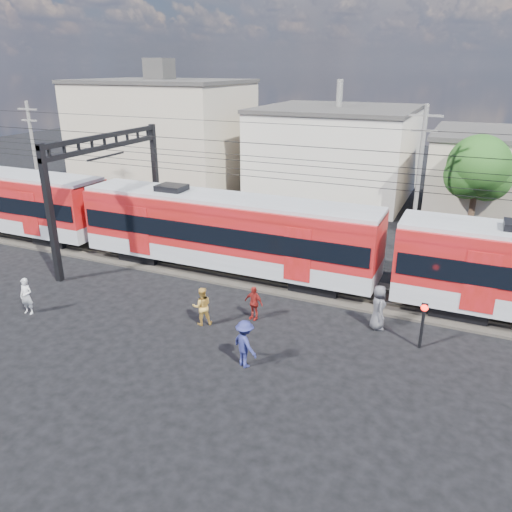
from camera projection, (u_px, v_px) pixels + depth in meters
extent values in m
plane|color=black|center=(193.00, 357.00, 19.06)|extent=(120.00, 120.00, 0.00)
cube|color=#2D2823|center=(272.00, 279.00, 25.86)|extent=(70.00, 3.40, 0.12)
cube|color=#59544C|center=(266.00, 282.00, 25.18)|extent=(70.00, 0.12, 0.12)
cube|color=#59544C|center=(277.00, 272.00, 26.46)|extent=(70.00, 0.12, 0.12)
cube|color=black|center=(60.00, 237.00, 31.17)|extent=(2.40, 2.20, 0.70)
cube|color=black|center=(148.00, 252.00, 28.69)|extent=(2.40, 2.20, 0.70)
cube|color=black|center=(318.00, 282.00, 24.81)|extent=(2.40, 2.20, 0.70)
cube|color=#97999E|center=(226.00, 252.00, 26.46)|extent=(16.00, 3.00, 0.90)
cube|color=maroon|center=(226.00, 222.00, 25.87)|extent=(16.00, 3.00, 2.40)
cube|color=black|center=(226.00, 227.00, 25.96)|extent=(15.68, 3.08, 0.95)
cube|color=#97999E|center=(225.00, 199.00, 25.42)|extent=(16.00, 2.60, 0.25)
cube|color=black|center=(459.00, 306.00, 22.32)|extent=(2.40, 2.20, 0.70)
cube|color=black|center=(50.00, 215.00, 24.58)|extent=(0.30, 0.30, 7.00)
cube|color=black|center=(156.00, 180.00, 32.26)|extent=(0.30, 0.30, 7.00)
cube|color=black|center=(104.00, 136.00, 27.24)|extent=(0.25, 9.30, 0.25)
cube|color=black|center=(105.00, 147.00, 27.45)|extent=(0.25, 9.30, 0.25)
cylinder|color=black|center=(267.00, 178.00, 23.32)|extent=(70.00, 0.03, 0.03)
cylinder|color=black|center=(278.00, 172.00, 24.51)|extent=(70.00, 0.03, 0.03)
cylinder|color=black|center=(267.00, 163.00, 23.07)|extent=(70.00, 0.03, 0.03)
cylinder|color=black|center=(279.00, 158.00, 24.26)|extent=(70.00, 0.03, 0.03)
cylinder|color=black|center=(241.00, 142.00, 20.21)|extent=(70.00, 0.03, 0.03)
cylinder|color=black|center=(298.00, 125.00, 26.19)|extent=(70.00, 0.03, 0.03)
cube|color=#BCA88F|center=(164.00, 136.00, 44.37)|extent=(14.00, 10.00, 9.00)
cube|color=#3F3D3A|center=(160.00, 81.00, 42.71)|extent=(14.28, 10.20, 0.30)
cube|color=beige|center=(336.00, 154.00, 41.61)|extent=(12.00, 12.00, 7.00)
cube|color=#3F3D3A|center=(339.00, 109.00, 40.30)|extent=(12.24, 12.24, 0.30)
cylinder|color=slate|center=(418.00, 182.00, 28.07)|extent=(0.24, 0.24, 8.50)
cube|color=slate|center=(426.00, 115.00, 26.76)|extent=(1.80, 0.12, 0.12)
cube|color=slate|center=(424.00, 131.00, 27.05)|extent=(1.40, 0.12, 0.12)
cylinder|color=slate|center=(35.00, 156.00, 37.91)|extent=(0.24, 0.24, 8.00)
cube|color=slate|center=(27.00, 109.00, 36.69)|extent=(1.80, 0.12, 0.12)
cube|color=slate|center=(29.00, 120.00, 36.98)|extent=(1.40, 0.12, 0.12)
cylinder|color=#382619|center=(471.00, 214.00, 30.31)|extent=(0.36, 0.36, 3.92)
sphere|color=#1C4B15|center=(479.00, 166.00, 29.26)|extent=(3.64, 3.64, 3.64)
sphere|color=#1C4B15|center=(488.00, 178.00, 29.54)|extent=(2.80, 2.80, 2.80)
imported|color=silver|center=(26.00, 296.00, 22.11)|extent=(0.65, 0.46, 1.68)
imported|color=gold|center=(202.00, 306.00, 21.17)|extent=(1.05, 1.01, 1.71)
imported|color=navy|center=(245.00, 344.00, 18.17)|extent=(1.38, 1.17, 1.85)
imported|color=maroon|center=(254.00, 303.00, 21.65)|extent=(0.96, 0.54, 1.55)
imported|color=#48474C|center=(378.00, 307.00, 20.80)|extent=(0.95, 1.12, 1.95)
cylinder|color=black|center=(422.00, 327.00, 19.36)|extent=(0.12, 0.12, 1.81)
sphere|color=#FF140C|center=(425.00, 308.00, 19.05)|extent=(0.28, 0.28, 0.28)
cube|color=black|center=(425.00, 308.00, 19.05)|extent=(0.25, 0.06, 0.35)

